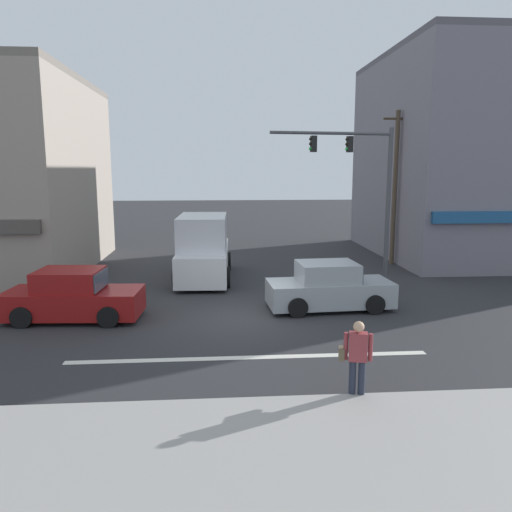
# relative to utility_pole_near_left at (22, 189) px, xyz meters

# --- Properties ---
(ground_plane) EXTENTS (120.00, 120.00, 0.00)m
(ground_plane) POSITION_rel_utility_pole_near_left_xyz_m (8.68, -5.95, -3.83)
(ground_plane) COLOR #2B2B2D
(lane_marking_stripe) EXTENTS (9.00, 0.24, 0.01)m
(lane_marking_stripe) POSITION_rel_utility_pole_near_left_xyz_m (8.68, -9.45, -3.83)
(lane_marking_stripe) COLOR silver
(lane_marking_stripe) RESTS_ON ground
(sidewalk_curb) EXTENTS (40.00, 5.00, 0.16)m
(sidewalk_curb) POSITION_rel_utility_pole_near_left_xyz_m (8.68, -14.45, -3.75)
(sidewalk_curb) COLOR #9E9993
(sidewalk_curb) RESTS_ON ground
(building_right_corner) EXTENTS (11.52, 11.82, 10.59)m
(building_right_corner) POSITION_rel_utility_pole_near_left_xyz_m (22.45, 5.05, 1.46)
(building_right_corner) COLOR slate
(building_right_corner) RESTS_ON ground
(utility_pole_near_left) EXTENTS (1.40, 0.22, 7.37)m
(utility_pole_near_left) POSITION_rel_utility_pole_near_left_xyz_m (0.00, 0.00, 0.00)
(utility_pole_near_left) COLOR brown
(utility_pole_near_left) RESTS_ON ground
(utility_pole_far_right) EXTENTS (1.40, 0.22, 7.35)m
(utility_pole_far_right) POSITION_rel_utility_pole_near_left_xyz_m (16.48, 2.43, -0.01)
(utility_pole_far_right) COLOR brown
(utility_pole_far_right) RESTS_ON ground
(traffic_light_mast) EXTENTS (4.86, 0.74, 6.20)m
(traffic_light_mast) POSITION_rel_utility_pole_near_left_xyz_m (13.69, -2.06, 0.34)
(traffic_light_mast) COLOR #47474C
(traffic_light_mast) RESTS_ON ground
(box_truck_crossing_rightbound) EXTENTS (2.38, 5.66, 2.75)m
(box_truck_crossing_rightbound) POSITION_rel_utility_pole_near_left_xyz_m (7.34, -0.42, -2.58)
(box_truck_crossing_rightbound) COLOR silver
(box_truck_crossing_rightbound) RESTS_ON ground
(sedan_waiting_far) EXTENTS (4.20, 2.08, 1.58)m
(sedan_waiting_far) POSITION_rel_utility_pole_near_left_xyz_m (11.63, -5.25, -3.12)
(sedan_waiting_far) COLOR #999EA3
(sedan_waiting_far) RESTS_ON ground
(sedan_crossing_center) EXTENTS (4.19, 2.07, 1.58)m
(sedan_crossing_center) POSITION_rel_utility_pole_near_left_xyz_m (3.45, -5.83, -3.12)
(sedan_crossing_center) COLOR maroon
(sedan_crossing_center) RESTS_ON ground
(pedestrian_foreground_with_bag) EXTENTS (0.67, 0.42, 1.67)m
(pedestrian_foreground_with_bag) POSITION_rel_utility_pole_near_left_xyz_m (10.67, -11.95, -2.88)
(pedestrian_foreground_with_bag) COLOR #232838
(pedestrian_foreground_with_bag) RESTS_ON ground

